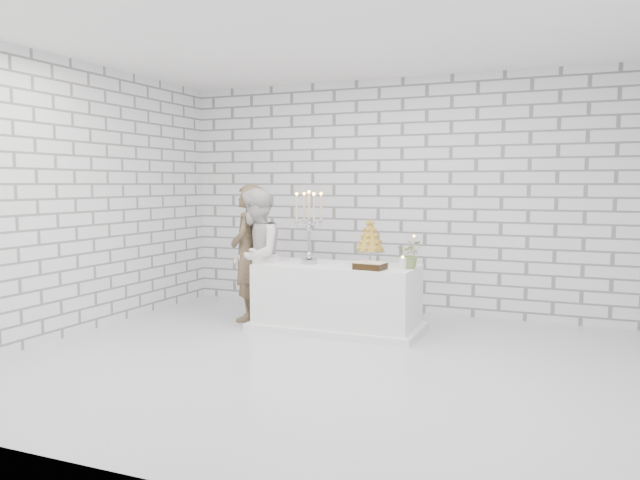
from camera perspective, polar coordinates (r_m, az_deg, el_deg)
The scene contains 14 objects.
ground at distance 5.81m, azimuth 0.97°, elevation -11.33°, with size 6.00×5.00×0.01m, color silver.
ceiling at distance 5.73m, azimuth 1.02°, elevation 18.78°, with size 6.00×5.00×0.01m, color white.
wall_back at distance 7.96m, azimuth 7.58°, elevation 4.06°, with size 6.00×0.01×3.00m, color white.
wall_front at distance 3.37m, azimuth -14.69°, elevation 2.39°, with size 6.00×0.01×3.00m, color white.
wall_left at distance 7.23m, azimuth -21.79°, elevation 3.62°, with size 0.01×5.00×3.00m, color white.
cake_table at distance 6.99m, azimuth 1.57°, elevation -5.33°, with size 1.80×0.80×0.75m, color white.
groom at distance 7.48m, azimuth -6.75°, elevation -1.19°, with size 0.60×0.39×1.65m, color #4C3A26.
bride at distance 7.27m, azimuth -5.99°, elevation -1.54°, with size 0.78×0.61×1.61m, color silver.
candelabra at distance 6.96m, azimuth -1.03°, elevation 1.19°, with size 0.34×0.34×0.83m, color #A2A3AD, non-canonical shape.
croquembouche at distance 6.85m, azimuth 4.67°, elevation -0.17°, with size 0.34×0.34×0.53m, color olive, non-canonical shape.
chocolate_cake at distance 6.55m, azimuth 4.68°, elevation -2.39°, with size 0.32×0.23×0.08m, color black.
pillar_candle at distance 6.61m, azimuth 7.70°, elevation -2.18°, with size 0.08×0.08×0.12m, color white.
extra_taper at distance 6.89m, azimuth 8.72°, elevation -1.05°, with size 0.06×0.06×0.32m, color beige.
flowers at distance 6.66m, azimuth 8.42°, elevation -1.31°, with size 0.28×0.24×0.31m, color #508538.
Camera 1 is at (2.03, -5.19, 1.66)m, focal length 34.43 mm.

